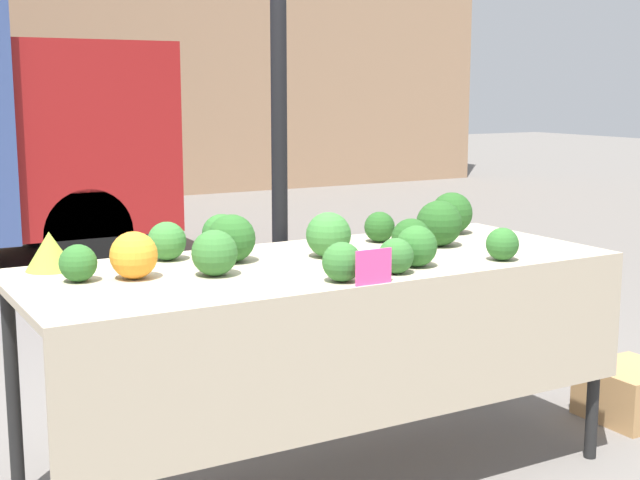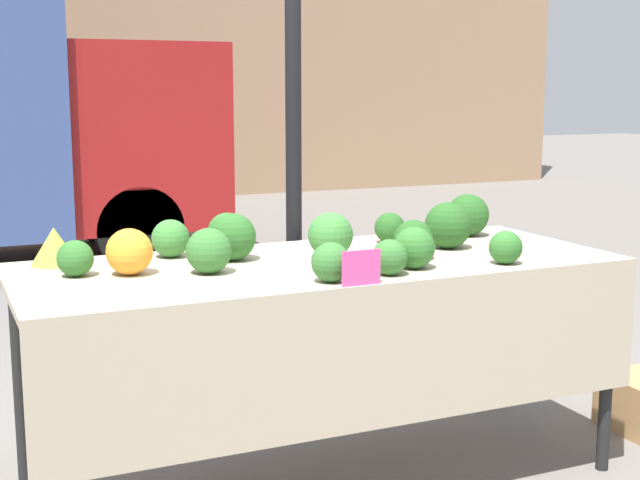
# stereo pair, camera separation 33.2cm
# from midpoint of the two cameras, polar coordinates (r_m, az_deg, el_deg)

# --- Properties ---
(ground_plane) EXTENTS (40.00, 40.00, 0.00)m
(ground_plane) POSITION_cam_midpoint_polar(r_m,az_deg,el_deg) (3.60, 2.73, -14.98)
(ground_plane) COLOR slate
(tent_pole) EXTENTS (0.07, 0.07, 2.33)m
(tent_pole) POSITION_cam_midpoint_polar(r_m,az_deg,el_deg) (3.90, 0.74, 4.70)
(tent_pole) COLOR black
(tent_pole) RESTS_ON ground_plane
(market_table) EXTENTS (2.24, 0.90, 0.86)m
(market_table) POSITION_cam_midpoint_polar(r_m,az_deg,el_deg) (3.29, 3.38, -3.28)
(market_table) COLOR tan
(market_table) RESTS_ON ground_plane
(orange_cauliflower) EXTENTS (0.16, 0.16, 0.16)m
(orange_cauliflower) POSITION_cam_midpoint_polar(r_m,az_deg,el_deg) (3.11, -9.15, -0.78)
(orange_cauliflower) COLOR orange
(orange_cauliflower) RESTS_ON market_table
(romanesco_head) EXTENTS (0.17, 0.17, 0.14)m
(romanesco_head) POSITION_cam_midpoint_polar(r_m,az_deg,el_deg) (3.34, -13.96, -0.41)
(romanesco_head) COLOR #93B238
(romanesco_head) RESTS_ON market_table
(broccoli_head_0) EXTENTS (0.19, 0.19, 0.19)m
(broccoli_head_0) POSITION_cam_midpoint_polar(r_m,az_deg,el_deg) (3.64, 10.80, 0.91)
(broccoli_head_0) COLOR #23511E
(broccoli_head_0) RESTS_ON market_table
(broccoli_head_1) EXTENTS (0.18, 0.18, 0.18)m
(broccoli_head_1) POSITION_cam_midpoint_polar(r_m,az_deg,el_deg) (3.33, -2.81, 0.18)
(broccoli_head_1) COLOR #285B23
(broccoli_head_1) RESTS_ON market_table
(broccoli_head_2) EXTENTS (0.16, 0.16, 0.16)m
(broccoli_head_2) POSITION_cam_midpoint_polar(r_m,az_deg,el_deg) (3.51, -3.28, 0.48)
(broccoli_head_2) COLOR #2D6628
(broccoli_head_2) RESTS_ON market_table
(broccoli_head_3) EXTENTS (0.15, 0.15, 0.15)m
(broccoli_head_3) POSITION_cam_midpoint_polar(r_m,az_deg,el_deg) (3.22, 8.99, -0.53)
(broccoli_head_3) COLOR #2D6628
(broccoli_head_3) RESTS_ON market_table
(broccoli_head_4) EXTENTS (0.18, 0.18, 0.18)m
(broccoli_head_4) POSITION_cam_midpoint_polar(r_m,az_deg,el_deg) (3.96, 11.82, 1.56)
(broccoli_head_4) COLOR #23511E
(broccoli_head_4) RESTS_ON market_table
(broccoli_head_5) EXTENTS (0.16, 0.16, 0.16)m
(broccoli_head_5) POSITION_cam_midpoint_polar(r_m,az_deg,el_deg) (3.10, -4.12, -0.73)
(broccoli_head_5) COLOR #336B2D
(broccoli_head_5) RESTS_ON market_table
(broccoli_head_6) EXTENTS (0.15, 0.15, 0.15)m
(broccoli_head_6) POSITION_cam_midpoint_polar(r_m,az_deg,el_deg) (3.41, -6.82, 0.07)
(broccoli_head_6) COLOR #387533
(broccoli_head_6) RESTS_ON market_table
(broccoli_head_7) EXTENTS (0.15, 0.15, 0.15)m
(broccoli_head_7) POSITION_cam_midpoint_polar(r_m,az_deg,el_deg) (3.38, 8.80, -0.01)
(broccoli_head_7) COLOR #23511E
(broccoli_head_7) RESTS_ON market_table
(broccoli_head_8) EXTENTS (0.17, 0.17, 0.17)m
(broccoli_head_8) POSITION_cam_midpoint_polar(r_m,az_deg,el_deg) (3.39, 3.48, 0.30)
(broccoli_head_8) COLOR #387533
(broccoli_head_8) RESTS_ON market_table
(broccoli_head_9) EXTENTS (0.13, 0.13, 0.13)m
(broccoli_head_9) POSITION_cam_midpoint_polar(r_m,az_deg,el_deg) (3.09, 7.54, -1.14)
(broccoli_head_9) COLOR #336B2D
(broccoli_head_9) RESTS_ON market_table
(broccoli_head_10) EXTENTS (0.12, 0.12, 0.12)m
(broccoli_head_10) POSITION_cam_midpoint_polar(r_m,az_deg,el_deg) (3.37, 14.58, -0.49)
(broccoli_head_10) COLOR #2D6628
(broccoli_head_10) RESTS_ON market_table
(broccoli_head_11) EXTENTS (0.13, 0.13, 0.13)m
(broccoli_head_11) POSITION_cam_midpoint_polar(r_m,az_deg,el_deg) (3.12, -12.50, -1.19)
(broccoli_head_11) COLOR #2D6628
(broccoli_head_11) RESTS_ON market_table
(broccoli_head_12) EXTENTS (0.13, 0.13, 0.13)m
(broccoli_head_12) POSITION_cam_midpoint_polar(r_m,az_deg,el_deg) (2.97, 3.91, -1.46)
(broccoli_head_12) COLOR #336B2D
(broccoli_head_12) RESTS_ON market_table
(broccoli_head_13) EXTENTS (0.13, 0.13, 0.13)m
(broccoli_head_13) POSITION_cam_midpoint_polar(r_m,az_deg,el_deg) (3.73, 7.04, 0.76)
(broccoli_head_13) COLOR #23511E
(broccoli_head_13) RESTS_ON market_table
(price_sign) EXTENTS (0.14, 0.01, 0.12)m
(price_sign) POSITION_cam_midpoint_polar(r_m,az_deg,el_deg) (2.92, 5.91, -1.81)
(price_sign) COLOR #EF4793
(price_sign) RESTS_ON market_table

